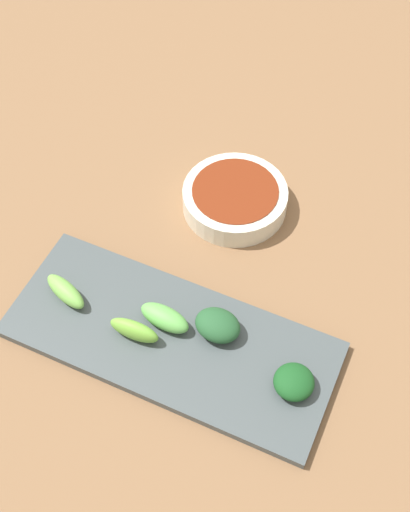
{
  "coord_description": "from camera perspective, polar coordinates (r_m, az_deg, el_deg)",
  "views": [
    {
      "loc": [
        0.43,
        0.21,
        0.76
      ],
      "look_at": [
        -0.03,
        0.0,
        0.05
      ],
      "focal_mm": 47.9,
      "sensor_mm": 36.0,
      "label": 1
    }
  ],
  "objects": [
    {
      "name": "broccoli_leafy_3",
      "position": [
        0.79,
        7.44,
        -10.39
      ],
      "size": [
        0.05,
        0.05,
        0.03
      ],
      "primitive_type": "ellipsoid",
      "rotation": [
        0.0,
        0.0,
        0.07
      ],
      "color": "#195020",
      "rests_on": "serving_plate"
    },
    {
      "name": "broccoli_stalk_4",
      "position": [
        0.83,
        -3.39,
        -5.18
      ],
      "size": [
        0.04,
        0.07,
        0.03
      ],
      "primitive_type": "ellipsoid",
      "rotation": [
        0.0,
        0.0,
        -0.1
      ],
      "color": "#64B753",
      "rests_on": "serving_plate"
    },
    {
      "name": "broccoli_stalk_2",
      "position": [
        0.86,
        -11.57,
        -2.92
      ],
      "size": [
        0.04,
        0.07,
        0.02
      ],
      "primitive_type": "ellipsoid",
      "rotation": [
        0.0,
        0.0,
        -0.35
      ],
      "color": "#76BA4E",
      "rests_on": "serving_plate"
    },
    {
      "name": "sauce_bowl",
      "position": [
        0.94,
        2.52,
        4.88
      ],
      "size": [
        0.14,
        0.14,
        0.03
      ],
      "color": "silver",
      "rests_on": "tabletop"
    },
    {
      "name": "serving_plate",
      "position": [
        0.83,
        -2.86,
        -6.94
      ],
      "size": [
        0.16,
        0.4,
        0.01
      ],
      "primitive_type": "cube",
      "color": "#454E51",
      "rests_on": "tabletop"
    },
    {
      "name": "broccoli_stalk_0",
      "position": [
        0.82,
        -5.93,
        -6.19
      ],
      "size": [
        0.02,
        0.06,
        0.03
      ],
      "primitive_type": "ellipsoid",
      "rotation": [
        0.0,
        0.0,
        0.03
      ],
      "color": "#74B83D",
      "rests_on": "serving_plate"
    },
    {
      "name": "tabletop",
      "position": [
        0.89,
        -0.89,
        -2.98
      ],
      "size": [
        2.1,
        2.1,
        0.02
      ],
      "primitive_type": "cube",
      "color": "brown",
      "rests_on": "ground"
    },
    {
      "name": "broccoli_leafy_1",
      "position": [
        0.82,
        1.07,
        -5.8
      ],
      "size": [
        0.05,
        0.06,
        0.03
      ],
      "primitive_type": "ellipsoid",
      "rotation": [
        0.0,
        0.0,
        -0.06
      ],
      "color": "#25562F",
      "rests_on": "serving_plate"
    }
  ]
}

